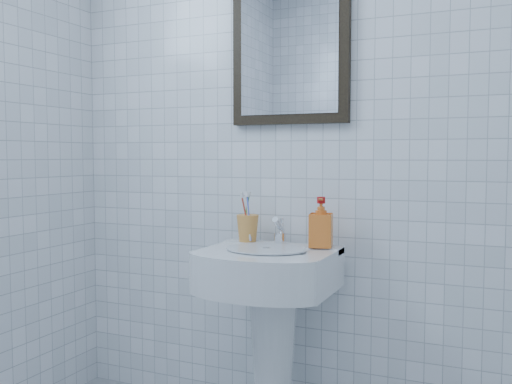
% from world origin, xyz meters
% --- Properties ---
extents(wall_back, '(2.20, 0.02, 2.50)m').
position_xyz_m(wall_back, '(0.00, 1.20, 1.25)').
color(wall_back, white).
rests_on(wall_back, ground).
extents(washbasin, '(0.50, 0.36, 0.76)m').
position_xyz_m(washbasin, '(-0.07, 0.98, 0.51)').
color(washbasin, white).
rests_on(washbasin, ground).
extents(faucet, '(0.05, 0.10, 0.12)m').
position_xyz_m(faucet, '(-0.07, 1.07, 0.80)').
color(faucet, silver).
rests_on(faucet, washbasin).
extents(toothbrush_cup, '(0.10, 0.10, 0.11)m').
position_xyz_m(toothbrush_cup, '(-0.22, 1.09, 0.81)').
color(toothbrush_cup, gold).
rests_on(toothbrush_cup, washbasin).
extents(soap_dispenser, '(0.10, 0.10, 0.19)m').
position_xyz_m(soap_dispenser, '(0.10, 1.08, 0.85)').
color(soap_dispenser, '#D74D15').
rests_on(soap_dispenser, washbasin).
extents(wall_mirror, '(0.50, 0.04, 0.62)m').
position_xyz_m(wall_mirror, '(-0.07, 1.18, 1.55)').
color(wall_mirror, black).
rests_on(wall_mirror, wall_back).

